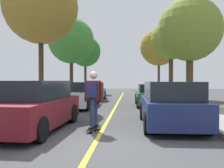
% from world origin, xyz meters
% --- Properties ---
extents(ground, '(80.00, 80.00, 0.00)m').
position_xyz_m(ground, '(0.00, 0.00, 0.00)').
color(ground, '#424244').
extents(center_line, '(0.12, 39.20, 0.01)m').
position_xyz_m(center_line, '(0.00, 4.00, 0.00)').
color(center_line, gold).
rests_on(center_line, ground).
extents(parked_car_left_nearest, '(2.08, 4.34, 1.50)m').
position_xyz_m(parked_car_left_nearest, '(-2.15, 1.23, 0.73)').
color(parked_car_left_nearest, maroon).
rests_on(parked_car_left_nearest, ground).
extents(parked_car_left_near, '(2.04, 4.45, 1.42)m').
position_xyz_m(parked_car_left_near, '(-2.15, 7.47, 0.69)').
color(parked_car_left_near, white).
rests_on(parked_car_left_near, ground).
extents(parked_car_left_far, '(1.97, 4.33, 1.31)m').
position_xyz_m(parked_car_left_far, '(-2.15, 13.03, 0.64)').
color(parked_car_left_far, '#196066').
rests_on(parked_car_left_far, ground).
extents(parked_car_right_nearest, '(1.85, 4.09, 1.47)m').
position_xyz_m(parked_car_right_nearest, '(2.15, 2.13, 0.72)').
color(parked_car_right_nearest, navy).
rests_on(parked_car_right_nearest, ground).
extents(parked_car_right_near, '(1.96, 4.08, 1.30)m').
position_xyz_m(parked_car_right_near, '(2.15, 8.61, 0.65)').
color(parked_car_right_near, '#1E5B33').
rests_on(parked_car_right_near, ground).
extents(street_tree_left_nearest, '(4.32, 4.32, 7.82)m').
position_xyz_m(street_tree_left_nearest, '(-4.33, 7.83, 5.79)').
color(street_tree_left_nearest, '#3D2D1E').
rests_on(street_tree_left_nearest, sidewalk_left).
extents(street_tree_left_near, '(4.02, 4.02, 6.89)m').
position_xyz_m(street_tree_left_near, '(-4.33, 15.11, 5.00)').
color(street_tree_left_near, '#3D2D1E').
rests_on(street_tree_left_near, sidewalk_left).
extents(street_tree_left_far, '(3.52, 3.52, 6.51)m').
position_xyz_m(street_tree_left_far, '(-4.33, 21.82, 4.87)').
color(street_tree_left_far, '#3D2D1E').
rests_on(street_tree_left_far, sidewalk_left).
extents(street_tree_right_nearest, '(3.73, 3.73, 6.24)m').
position_xyz_m(street_tree_right_nearest, '(4.33, 8.64, 4.48)').
color(street_tree_right_nearest, '#4C3823').
rests_on(street_tree_right_nearest, sidewalk_right).
extents(street_tree_right_near, '(3.40, 3.40, 6.57)m').
position_xyz_m(street_tree_right_near, '(4.33, 15.21, 4.97)').
color(street_tree_right_near, '#3D2D1E').
rests_on(street_tree_right_near, sidewalk_right).
extents(street_tree_right_far, '(4.54, 4.54, 7.74)m').
position_xyz_m(street_tree_right_far, '(4.33, 24.07, 5.59)').
color(street_tree_right_far, '#3D2D1E').
rests_on(street_tree_right_far, sidewalk_right).
extents(fire_hydrant, '(0.20, 0.20, 0.70)m').
position_xyz_m(fire_hydrant, '(3.65, 3.77, 0.49)').
color(fire_hydrant, '#B2140F').
rests_on(fire_hydrant, sidewalk_right).
extents(skateboard, '(0.36, 0.86, 0.10)m').
position_xyz_m(skateboard, '(-0.24, 1.21, 0.09)').
color(skateboard, black).
rests_on(skateboard, ground).
extents(skateboarder, '(0.59, 0.71, 1.68)m').
position_xyz_m(skateboarder, '(-0.25, 1.18, 1.05)').
color(skateboarder, black).
rests_on(skateboarder, skateboard).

